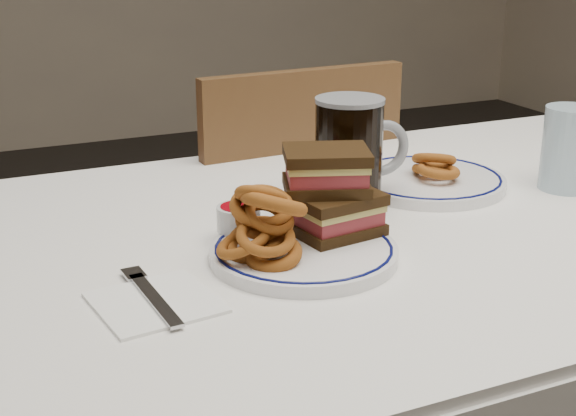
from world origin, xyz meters
name	(u,v)px	position (x,y,z in m)	size (l,w,h in m)	color
dining_table	(414,278)	(0.00, 0.00, 0.64)	(1.27, 0.87, 0.75)	white
chair_far	(277,255)	(-0.01, 0.51, 0.49)	(0.44, 0.44, 0.90)	#472816
main_plate	(304,252)	(-0.23, -0.09, 0.76)	(0.24, 0.24, 0.02)	white
reuben_sandwich	(331,192)	(-0.17, -0.05, 0.82)	(0.14, 0.12, 0.11)	black
onion_rings_main	(263,224)	(-0.28, -0.09, 0.81)	(0.12, 0.12, 0.12)	brown
ketchup_ramekin	(239,217)	(-0.28, 0.00, 0.79)	(0.06, 0.06, 0.03)	silver
beer_mug	(351,153)	(-0.08, 0.06, 0.84)	(0.15, 0.10, 0.17)	black
water_glass	(569,149)	(0.28, 0.00, 0.82)	(0.08, 0.08, 0.13)	#A2BED1
far_plate	(427,180)	(0.08, 0.10, 0.76)	(0.25, 0.25, 0.02)	white
onion_rings_far	(435,167)	(0.09, 0.09, 0.78)	(0.09, 0.10, 0.07)	brown
napkin_fork	(154,301)	(-0.44, -0.13, 0.75)	(0.14, 0.17, 0.01)	white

